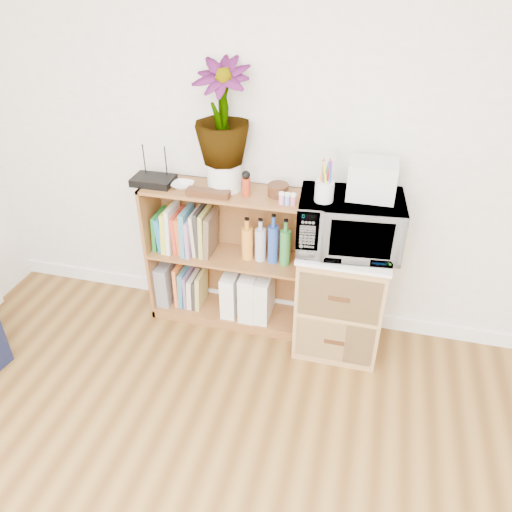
% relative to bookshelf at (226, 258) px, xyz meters
% --- Properties ---
extents(skirting_board, '(4.00, 0.02, 0.10)m').
position_rel_bookshelf_xyz_m(skirting_board, '(0.35, 0.14, -0.42)').
color(skirting_board, white).
rests_on(skirting_board, ground).
extents(bookshelf, '(1.00, 0.30, 0.95)m').
position_rel_bookshelf_xyz_m(bookshelf, '(0.00, 0.00, 0.00)').
color(bookshelf, brown).
rests_on(bookshelf, ground).
extents(wicker_unit, '(0.50, 0.45, 0.70)m').
position_rel_bookshelf_xyz_m(wicker_unit, '(0.75, -0.08, -0.12)').
color(wicker_unit, '#9E7542').
rests_on(wicker_unit, ground).
extents(microwave, '(0.60, 0.43, 0.31)m').
position_rel_bookshelf_xyz_m(microwave, '(0.75, -0.08, 0.40)').
color(microwave, silver).
rests_on(microwave, wicker_unit).
extents(pen_cup, '(0.10, 0.10, 0.11)m').
position_rel_bookshelf_xyz_m(pen_cup, '(0.61, -0.15, 0.61)').
color(pen_cup, silver).
rests_on(pen_cup, microwave).
extents(small_appliance, '(0.25, 0.21, 0.20)m').
position_rel_bookshelf_xyz_m(small_appliance, '(0.84, -0.04, 0.65)').
color(small_appliance, silver).
rests_on(small_appliance, microwave).
extents(router, '(0.25, 0.17, 0.04)m').
position_rel_bookshelf_xyz_m(router, '(-0.44, -0.02, 0.50)').
color(router, black).
rests_on(router, bookshelf).
extents(white_bowl, '(0.13, 0.13, 0.03)m').
position_rel_bookshelf_xyz_m(white_bowl, '(-0.24, -0.03, 0.49)').
color(white_bowl, silver).
rests_on(white_bowl, bookshelf).
extents(plant_pot, '(0.20, 0.20, 0.17)m').
position_rel_bookshelf_xyz_m(plant_pot, '(-0.00, 0.02, 0.56)').
color(plant_pot, silver).
rests_on(plant_pot, bookshelf).
extents(potted_plant, '(0.32, 0.32, 0.57)m').
position_rel_bookshelf_xyz_m(potted_plant, '(-0.00, 0.02, 0.93)').
color(potted_plant, '#3B7830').
rests_on(potted_plant, plant_pot).
extents(trinket_box, '(0.25, 0.06, 0.04)m').
position_rel_bookshelf_xyz_m(trinket_box, '(-0.06, -0.10, 0.50)').
color(trinket_box, '#341F0E').
rests_on(trinket_box, bookshelf).
extents(kokeshi_doll, '(0.05, 0.05, 0.11)m').
position_rel_bookshelf_xyz_m(kokeshi_doll, '(0.15, -0.04, 0.53)').
color(kokeshi_doll, '#A12E13').
rests_on(kokeshi_doll, bookshelf).
extents(wooden_bowl, '(0.12, 0.12, 0.07)m').
position_rel_bookshelf_xyz_m(wooden_bowl, '(0.33, 0.01, 0.51)').
color(wooden_bowl, '#35190E').
rests_on(wooden_bowl, bookshelf).
extents(paint_jars, '(0.11, 0.04, 0.05)m').
position_rel_bookshelf_xyz_m(paint_jars, '(0.40, -0.09, 0.50)').
color(paint_jars, pink).
rests_on(paint_jars, bookshelf).
extents(file_box, '(0.09, 0.23, 0.29)m').
position_rel_bookshelf_xyz_m(file_box, '(-0.43, 0.00, -0.26)').
color(file_box, slate).
rests_on(file_box, bookshelf).
extents(magazine_holder_left, '(0.10, 0.24, 0.30)m').
position_rel_bookshelf_xyz_m(magazine_holder_left, '(0.03, -0.01, -0.25)').
color(magazine_holder_left, white).
rests_on(magazine_holder_left, bookshelf).
extents(magazine_holder_mid, '(0.10, 0.26, 0.33)m').
position_rel_bookshelf_xyz_m(magazine_holder_mid, '(0.16, -0.01, -0.24)').
color(magazine_holder_mid, silver).
rests_on(magazine_holder_mid, bookshelf).
extents(magazine_holder_right, '(0.10, 0.25, 0.31)m').
position_rel_bookshelf_xyz_m(magazine_holder_right, '(0.25, -0.01, -0.25)').
color(magazine_holder_right, silver).
rests_on(magazine_holder_right, bookshelf).
extents(cookbooks, '(0.40, 0.20, 0.31)m').
position_rel_bookshelf_xyz_m(cookbooks, '(-0.26, -0.00, 0.16)').
color(cookbooks, '#1B6822').
rests_on(cookbooks, bookshelf).
extents(liquor_bottles, '(0.31, 0.07, 0.32)m').
position_rel_bookshelf_xyz_m(liquor_bottles, '(0.26, -0.00, 0.17)').
color(liquor_bottles, orange).
rests_on(liquor_bottles, bookshelf).
extents(lower_books, '(0.19, 0.19, 0.30)m').
position_rel_bookshelf_xyz_m(lower_books, '(-0.26, 0.00, -0.28)').
color(lower_books, orange).
rests_on(lower_books, bookshelf).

